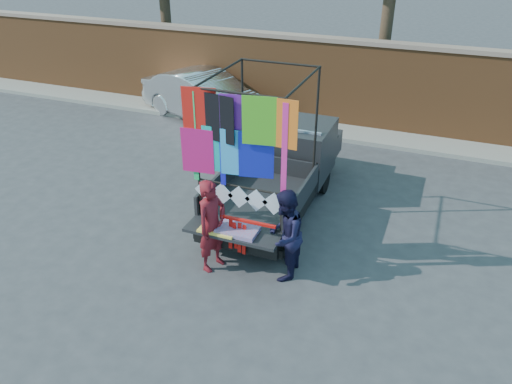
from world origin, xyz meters
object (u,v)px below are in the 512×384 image
at_px(woman, 212,226).
at_px(sedan, 206,97).
at_px(pickup_truck, 284,165).
at_px(man, 285,235).

bearing_deg(woman, sedan, 43.90).
bearing_deg(pickup_truck, woman, -96.94).
bearing_deg(sedan, man, -123.44).
distance_m(pickup_truck, sedan, 5.48).
relative_size(sedan, woman, 2.59).
xyz_separation_m(sedan, man, (4.79, -6.55, 0.10)).
height_order(sedan, man, man).
bearing_deg(woman, pickup_truck, 9.45).
height_order(pickup_truck, woman, pickup_truck).
relative_size(woman, man, 1.04).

